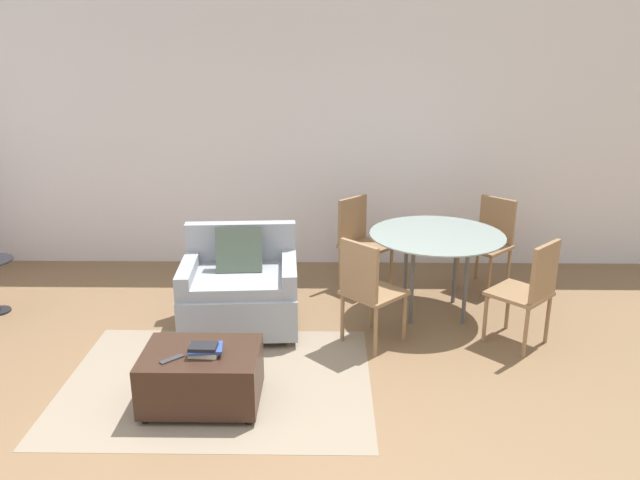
% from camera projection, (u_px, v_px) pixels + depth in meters
% --- Properties ---
extents(ground_plane, '(20.00, 20.00, 0.00)m').
position_uv_depth(ground_plane, '(237.00, 441.00, 3.89)').
color(ground_plane, brown).
extents(wall_back, '(12.00, 0.06, 2.75)m').
position_uv_depth(wall_back, '(276.00, 139.00, 6.59)').
color(wall_back, white).
rests_on(wall_back, ground_plane).
extents(area_rug, '(2.23, 1.66, 0.01)m').
position_uv_depth(area_rug, '(218.00, 382.00, 4.56)').
color(area_rug, gray).
rests_on(area_rug, ground_plane).
extents(armchair, '(1.02, 0.88, 0.88)m').
position_uv_depth(armchair, '(240.00, 289.00, 5.32)').
color(armchair, '#999EA8').
rests_on(armchair, ground_plane).
extents(ottoman, '(0.78, 0.56, 0.40)m').
position_uv_depth(ottoman, '(202.00, 375.00, 4.22)').
color(ottoman, '#382319').
rests_on(ottoman, ground_plane).
extents(book_stack, '(0.24, 0.19, 0.08)m').
position_uv_depth(book_stack, '(204.00, 349.00, 4.12)').
color(book_stack, beige).
rests_on(book_stack, ottoman).
extents(tv_remote_primary, '(0.13, 0.12, 0.01)m').
position_uv_depth(tv_remote_primary, '(207.00, 346.00, 4.23)').
color(tv_remote_primary, black).
rests_on(tv_remote_primary, ottoman).
extents(tv_remote_secondary, '(0.15, 0.14, 0.01)m').
position_uv_depth(tv_remote_secondary, '(172.00, 359.00, 4.06)').
color(tv_remote_secondary, '#333338').
rests_on(tv_remote_secondary, ottoman).
extents(dining_table, '(1.19, 1.19, 0.75)m').
position_uv_depth(dining_table, '(436.00, 242.00, 5.51)').
color(dining_table, '#8C9E99').
rests_on(dining_table, ground_plane).
extents(dining_chair_near_left, '(0.59, 0.59, 0.90)m').
position_uv_depth(dining_chair_near_left, '(367.00, 286.00, 4.95)').
color(dining_chair_near_left, '#93704C').
rests_on(dining_chair_near_left, ground_plane).
extents(dining_chair_near_right, '(0.59, 0.59, 0.90)m').
position_uv_depth(dining_chair_near_right, '(530.00, 287.00, 4.93)').
color(dining_chair_near_right, '#93704C').
rests_on(dining_chair_near_right, ground_plane).
extents(dining_chair_far_left, '(0.59, 0.59, 0.90)m').
position_uv_depth(dining_chair_far_left, '(360.00, 237.00, 6.18)').
color(dining_chair_far_left, '#93704C').
rests_on(dining_chair_far_left, ground_plane).
extents(dining_chair_far_right, '(0.59, 0.59, 0.90)m').
position_uv_depth(dining_chair_far_right, '(490.00, 237.00, 6.16)').
color(dining_chair_far_right, '#93704C').
rests_on(dining_chair_far_right, ground_plane).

